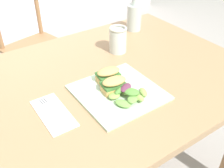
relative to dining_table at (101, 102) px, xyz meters
The scene contains 11 objects.
ground_plane 0.63m from the dining_table, 50.31° to the left, with size 8.54×8.54×0.00m, color gray.
dining_table is the anchor object (origin of this frame).
chair_wooden_far 1.01m from the dining_table, 86.95° to the left, with size 0.49×0.49×0.87m.
plate_lunch 0.18m from the dining_table, 90.55° to the right, with size 0.30×0.30×0.01m, color beige.
sandwich_half_front 0.20m from the dining_table, 95.62° to the right, with size 0.10×0.08×0.06m.
sandwich_half_back 0.17m from the dining_table, 78.91° to the right, with size 0.10×0.08×0.06m.
salad_mixed_greens 0.23m from the dining_table, 88.13° to the right, with size 0.15×0.14×0.04m.
napkin_folded 0.29m from the dining_table, 160.30° to the right, with size 0.09×0.21×0.00m, color silver.
fork_on_napkin 0.29m from the dining_table, 163.95° to the right, with size 0.03×0.19×0.00m.
bottle_cold_brew 0.54m from the dining_table, 36.47° to the left, with size 0.08×0.08×0.19m.
mason_jar_iced_tea 0.30m from the dining_table, 37.77° to the left, with size 0.08×0.08×0.12m.
Camera 1 is at (-0.56, -0.87, 1.36)m, focal length 43.31 mm.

